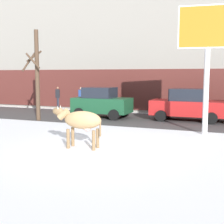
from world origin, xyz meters
TOP-DOWN VIEW (x-y plane):
  - ground_plane at (0.00, 0.00)m, footprint 120.00×120.00m
  - road_strip at (0.00, 8.06)m, footprint 60.00×5.60m
  - building_facade at (0.00, 14.18)m, footprint 44.00×6.10m
  - cow_tan at (-0.71, 0.34)m, footprint 1.91×0.69m
  - billboard at (3.16, 4.67)m, footprint 2.52×0.53m
  - car_darkgreen_hatchback at (-3.29, 7.99)m, footprint 3.51×1.94m
  - car_red_sedan at (1.86, 8.61)m, footprint 4.21×2.01m
  - pedestrian_near_billboard at (-8.30, 11.15)m, footprint 0.36×0.24m
  - pedestrian_by_cars at (-6.32, 11.15)m, footprint 0.36×0.24m
  - bare_tree_right_lot at (-6.23, 5.53)m, footprint 1.13×1.24m

SIDE VIEW (x-z plane):
  - ground_plane at x=0.00m, z-range 0.00..0.00m
  - road_strip at x=0.00m, z-range 0.00..0.01m
  - pedestrian_near_billboard at x=-8.30m, z-range 0.01..1.74m
  - pedestrian_by_cars at x=-6.32m, z-range 0.01..1.74m
  - car_red_sedan at x=1.86m, z-range -0.01..1.83m
  - car_darkgreen_hatchback at x=-3.29m, z-range 0.00..1.86m
  - cow_tan at x=-0.71m, z-range 0.22..1.76m
  - bare_tree_right_lot at x=-6.23m, z-range 0.12..5.25m
  - billboard at x=3.16m, z-range 1.53..7.09m
  - building_facade at x=0.00m, z-range -0.02..12.98m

